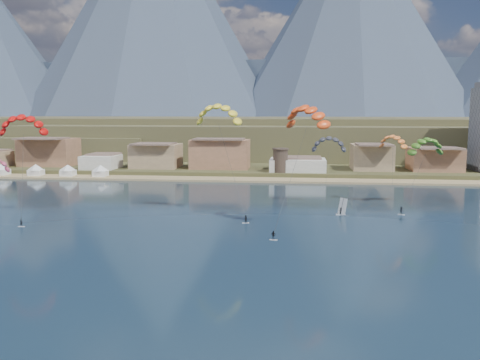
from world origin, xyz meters
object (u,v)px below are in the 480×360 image
Objects in this scene: watchtower at (280,160)px; windsurfer at (342,210)px; kitesurfer_yellow at (219,112)px; kitesurfer_green at (426,144)px; kitesurfer_orange at (307,113)px; kitesurfer_red at (23,122)px.

watchtower is 66.26m from windsurfer.
kitesurfer_yellow is at bearing -100.01° from watchtower.
kitesurfer_green is at bearing 18.56° from kitesurfer_yellow.
watchtower is 69.05m from kitesurfer_yellow.
kitesurfer_red is at bearing 175.72° from kitesurfer_orange.
windsurfer is at bearing -145.62° from kitesurfer_green.
kitesurfer_red is 0.91× the size of kitesurfer_yellow.
watchtower is at bearing 127.01° from kitesurfer_green.
kitesurfer_red is 0.92× the size of kitesurfer_orange.
kitesurfer_green is (29.67, 29.19, -7.53)m from kitesurfer_orange.
kitesurfer_red is at bearing -164.79° from kitesurfer_green.
kitesurfer_orange is 27.36m from windsurfer.
kitesurfer_orange is 1.28× the size of kitesurfer_green.
watchtower is 0.33× the size of kitesurfer_orange.
kitesurfer_green reaches higher than windsurfer.
watchtower is 0.32× the size of kitesurfer_yellow.
kitesurfer_orange reaches higher than kitesurfer_red.
kitesurfer_yellow reaches higher than windsurfer.
watchtower reaches higher than windsurfer.
kitesurfer_yellow is 52.26m from kitesurfer_green.
kitesurfer_green reaches higher than watchtower.
kitesurfer_orange is (19.30, -12.75, -0.40)m from kitesurfer_yellow.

